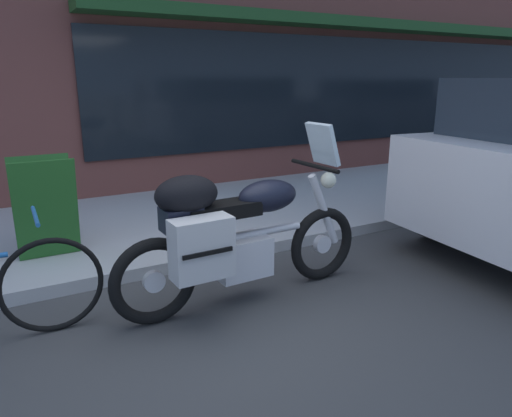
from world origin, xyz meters
name	(u,v)px	position (x,y,z in m)	size (l,w,h in m)	color
ground_plane	(218,322)	(0.00, 0.00, 0.00)	(80.00, 80.00, 0.00)	#3C3C3C
touring_motorcycle	(235,232)	(0.26, 0.21, 0.61)	(2.24, 0.71, 1.41)	black
sandwich_board_sign	(45,207)	(-0.95, 1.77, 0.60)	(0.55, 0.41, 0.94)	#1E511E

